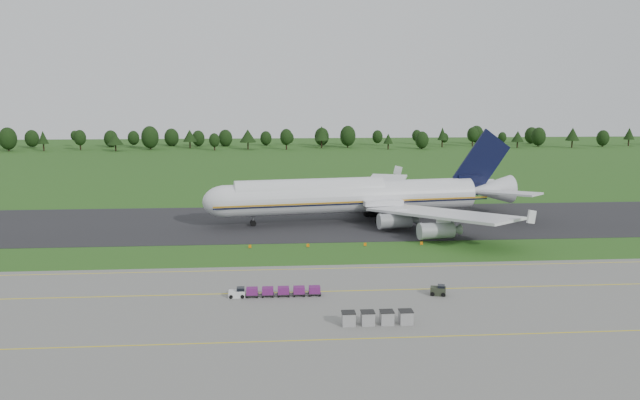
{
  "coord_description": "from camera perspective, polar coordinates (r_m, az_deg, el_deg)",
  "views": [
    {
      "loc": [
        -6.89,
        -108.58,
        28.28
      ],
      "look_at": [
        1.59,
        2.0,
        9.45
      ],
      "focal_mm": 35.0,
      "sensor_mm": 36.0,
      "label": 1
    }
  ],
  "objects": [
    {
      "name": "uld_row",
      "position": [
        79.03,
        5.26,
        -10.67
      ],
      "size": [
        8.91,
        1.71,
        1.69
      ],
      "color": "gray",
      "rests_on": "apron"
    },
    {
      "name": "tree_line",
      "position": [
        328.91,
        -1.59,
        5.8
      ],
      "size": [
        531.73,
        23.12,
        11.87
      ],
      "color": "black",
      "rests_on": "ground"
    },
    {
      "name": "apron_markings",
      "position": [
        86.61,
        0.43,
        -9.37
      ],
      "size": [
        300.0,
        30.2,
        0.01
      ],
      "color": "yellow",
      "rests_on": "apron"
    },
    {
      "name": "aircraft",
      "position": [
        139.95,
        3.5,
        0.39
      ],
      "size": [
        73.16,
        70.34,
        20.46
      ],
      "color": "silver",
      "rests_on": "ground"
    },
    {
      "name": "edge_markers",
      "position": [
        117.69,
        1.53,
        -4.13
      ],
      "size": [
        33.02,
        0.3,
        0.6
      ],
      "color": "orange",
      "rests_on": "ground"
    },
    {
      "name": "apron",
      "position": [
        80.05,
        0.85,
        -11.03
      ],
      "size": [
        300.0,
        52.0,
        0.06
      ],
      "primitive_type": "cube",
      "color": "slate",
      "rests_on": "ground"
    },
    {
      "name": "taxiway",
      "position": [
        139.64,
        -1.47,
        -2.03
      ],
      "size": [
        300.0,
        40.0,
        0.08
      ],
      "primitive_type": "cube",
      "color": "black",
      "rests_on": "ground"
    },
    {
      "name": "ground",
      "position": [
        112.41,
        -0.73,
        -4.93
      ],
      "size": [
        600.0,
        600.0,
        0.0
      ],
      "primitive_type": "plane",
      "color": "#244F17",
      "rests_on": "ground"
    },
    {
      "name": "baggage_train",
      "position": [
        89.26,
        -4.26,
        -8.34
      ],
      "size": [
        13.01,
        1.38,
        1.33
      ],
      "color": "silver",
      "rests_on": "apron"
    },
    {
      "name": "utility_cart",
      "position": [
        91.16,
        10.74,
        -8.19
      ],
      "size": [
        2.43,
        1.84,
        1.18
      ],
      "color": "#272E20",
      "rests_on": "apron"
    }
  ]
}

